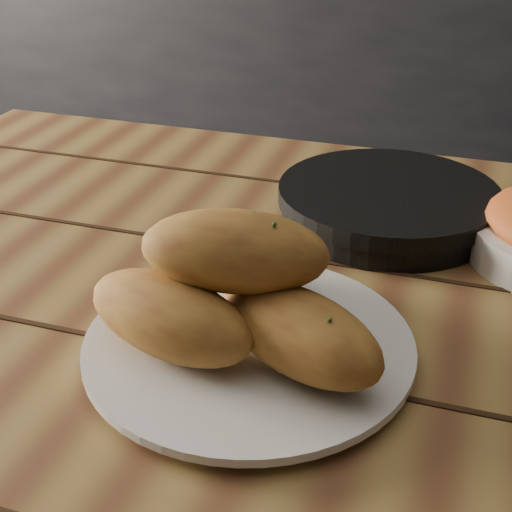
{
  "coord_description": "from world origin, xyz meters",
  "views": [
    {
      "loc": [
        0.59,
        -0.7,
        1.13
      ],
      "look_at": [
        0.42,
        -0.2,
        0.84
      ],
      "focal_mm": 50.0,
      "sensor_mm": 36.0,
      "label": 1
    }
  ],
  "objects_px": {
    "plate": "(249,346)",
    "skillet": "(390,204)",
    "bread_rolls": "(241,293)",
    "table": "(339,399)"
  },
  "relations": [
    {
      "from": "bread_rolls",
      "to": "skillet",
      "type": "xyz_separation_m",
      "value": [
        0.08,
        0.31,
        -0.04
      ]
    },
    {
      "from": "table",
      "to": "plate",
      "type": "height_order",
      "value": "plate"
    },
    {
      "from": "plate",
      "to": "skillet",
      "type": "bearing_deg",
      "value": 76.09
    },
    {
      "from": "table",
      "to": "bread_rolls",
      "type": "height_order",
      "value": "bread_rolls"
    },
    {
      "from": "table",
      "to": "skillet",
      "type": "bearing_deg",
      "value": 88.14
    },
    {
      "from": "bread_rolls",
      "to": "skillet",
      "type": "height_order",
      "value": "bread_rolls"
    },
    {
      "from": "plate",
      "to": "skillet",
      "type": "height_order",
      "value": "skillet"
    },
    {
      "from": "plate",
      "to": "skillet",
      "type": "distance_m",
      "value": 0.32
    },
    {
      "from": "plate",
      "to": "bread_rolls",
      "type": "relative_size",
      "value": 1.02
    },
    {
      "from": "table",
      "to": "skillet",
      "type": "relative_size",
      "value": 3.49
    }
  ]
}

